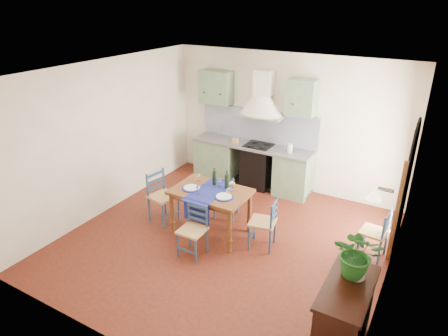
{
  "coord_description": "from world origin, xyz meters",
  "views": [
    {
      "loc": [
        2.8,
        -4.92,
        3.81
      ],
      "look_at": [
        -0.2,
        0.3,
        1.18
      ],
      "focal_mm": 32.0,
      "sensor_mm": 36.0,
      "label": 1
    }
  ],
  "objects": [
    {
      "name": "floor",
      "position": [
        0.0,
        0.0,
        0.0
      ],
      "size": [
        5.0,
        5.0,
        0.0
      ],
      "primitive_type": "plane",
      "color": "#40160D",
      "rests_on": "ground"
    },
    {
      "name": "back_wall",
      "position": [
        -0.47,
        2.29,
        1.05
      ],
      "size": [
        5.0,
        0.96,
        2.8
      ],
      "color": "white",
      "rests_on": "ground"
    },
    {
      "name": "right_wall",
      "position": [
        2.5,
        0.28,
        1.34
      ],
      "size": [
        0.26,
        5.0,
        2.8
      ],
      "color": "white",
      "rests_on": "ground"
    },
    {
      "name": "left_wall",
      "position": [
        -2.5,
        0.0,
        1.4
      ],
      "size": [
        0.04,
        5.0,
        2.8
      ],
      "primitive_type": "cube",
      "color": "white",
      "rests_on": "ground"
    },
    {
      "name": "ceiling",
      "position": [
        0.0,
        0.0,
        2.8
      ],
      "size": [
        5.0,
        5.0,
        0.01
      ],
      "primitive_type": "cube",
      "color": "white",
      "rests_on": "back_wall"
    },
    {
      "name": "dining_table",
      "position": [
        -0.34,
        0.11,
        0.72
      ],
      "size": [
        1.27,
        0.96,
        1.13
      ],
      "color": "brown",
      "rests_on": "ground"
    },
    {
      "name": "chair_near",
      "position": [
        -0.26,
        -0.56,
        0.43
      ],
      "size": [
        0.39,
        0.39,
        0.84
      ],
      "color": "navy",
      "rests_on": "ground"
    },
    {
      "name": "chair_far",
      "position": [
        -0.38,
        0.7,
        0.45
      ],
      "size": [
        0.48,
        0.48,
        0.87
      ],
      "color": "navy",
      "rests_on": "ground"
    },
    {
      "name": "chair_left",
      "position": [
        -1.32,
        0.03,
        0.48
      ],
      "size": [
        0.52,
        0.52,
        0.94
      ],
      "color": "navy",
      "rests_on": "ground"
    },
    {
      "name": "chair_right",
      "position": [
        0.63,
        0.17,
        0.45
      ],
      "size": [
        0.47,
        0.47,
        0.86
      ],
      "color": "navy",
      "rests_on": "ground"
    },
    {
      "name": "chair_spare",
      "position": [
        2.23,
        0.79,
        0.42
      ],
      "size": [
        0.43,
        0.43,
        0.82
      ],
      "color": "navy",
      "rests_on": "ground"
    },
    {
      "name": "sideboard",
      "position": [
        2.26,
        -1.3,
        0.51
      ],
      "size": [
        0.5,
        1.05,
        0.94
      ],
      "color": "black",
      "rests_on": "ground"
    },
    {
      "name": "potted_plant",
      "position": [
        2.28,
        -1.08,
        1.22
      ],
      "size": [
        0.58,
        0.52,
        0.58
      ],
      "primitive_type": "imported",
      "rotation": [
        0.0,
        0.0,
        0.15
      ],
      "color": "#1E5D20",
      "rests_on": "sideboard"
    }
  ]
}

